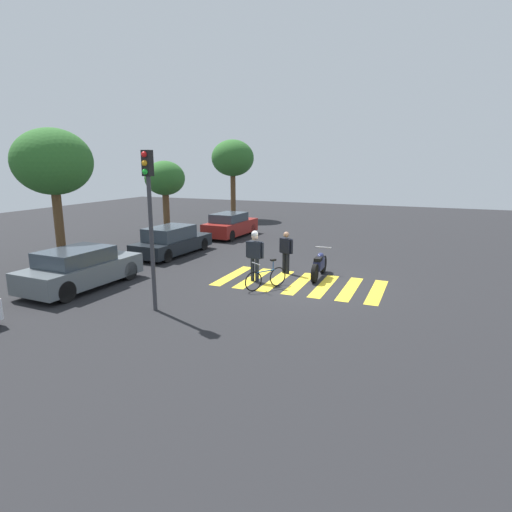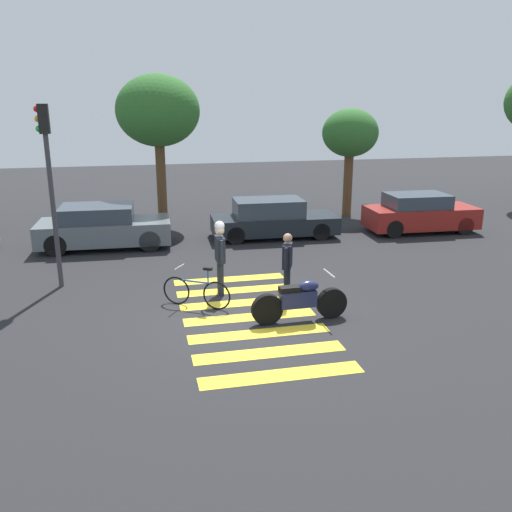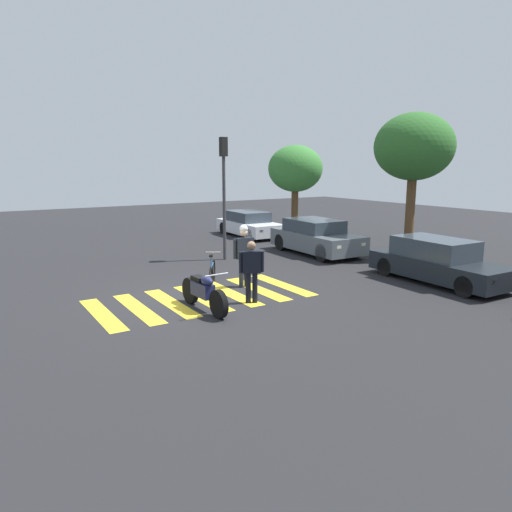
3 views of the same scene
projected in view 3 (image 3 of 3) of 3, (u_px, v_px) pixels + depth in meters
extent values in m
plane|color=#232326|center=(202.00, 298.00, 12.97)|extent=(60.00, 60.00, 0.00)
cylinder|color=black|center=(219.00, 304.00, 11.23)|extent=(0.70, 0.17, 0.69)
cylinder|color=black|center=(190.00, 290.00, 12.43)|extent=(0.70, 0.17, 0.69)
cube|color=#1E234C|center=(203.00, 290.00, 11.84)|extent=(0.81, 0.31, 0.36)
ellipsoid|color=#1E234C|center=(207.00, 281.00, 11.60)|extent=(0.49, 0.26, 0.24)
cube|color=black|center=(199.00, 279.00, 11.95)|extent=(0.45, 0.26, 0.12)
cylinder|color=#A5A5AD|center=(217.00, 275.00, 11.16)|extent=(0.06, 0.62, 0.04)
torus|color=black|center=(214.00, 270.00, 14.79)|extent=(0.60, 0.40, 0.69)
torus|color=black|center=(211.00, 278.00, 13.77)|extent=(0.60, 0.40, 0.69)
cylinder|color=#1E4C8C|center=(212.00, 265.00, 14.23)|extent=(0.71, 0.47, 0.04)
cylinder|color=#1E4C8C|center=(211.00, 262.00, 13.89)|extent=(0.04, 0.04, 0.34)
cube|color=black|center=(211.00, 256.00, 13.86)|extent=(0.22, 0.19, 0.06)
cylinder|color=#99999E|center=(213.00, 252.00, 14.57)|extent=(0.27, 0.40, 0.03)
cylinder|color=black|center=(255.00, 288.00, 12.47)|extent=(0.14, 0.14, 0.81)
cylinder|color=black|center=(248.00, 288.00, 12.44)|extent=(0.14, 0.14, 0.81)
cube|color=black|center=(252.00, 262.00, 12.32)|extent=(0.37, 0.52, 0.58)
sphere|color=#8C664C|center=(251.00, 245.00, 12.24)|extent=(0.22, 0.22, 0.22)
cylinder|color=black|center=(262.00, 262.00, 12.37)|extent=(0.09, 0.09, 0.55)
cylinder|color=black|center=(241.00, 262.00, 12.27)|extent=(0.09, 0.09, 0.55)
cylinder|color=#1E232D|center=(247.00, 272.00, 14.11)|extent=(0.14, 0.14, 0.87)
cylinder|color=#1E232D|center=(241.00, 273.00, 14.02)|extent=(0.14, 0.14, 0.87)
cube|color=#1E232D|center=(244.00, 248.00, 13.92)|extent=(0.21, 0.51, 0.62)
sphere|color=beige|center=(244.00, 232.00, 13.83)|extent=(0.24, 0.24, 0.24)
cylinder|color=#1E232D|center=(253.00, 247.00, 14.08)|extent=(0.09, 0.09, 0.59)
cylinder|color=#1E232D|center=(235.00, 249.00, 13.77)|extent=(0.09, 0.09, 0.59)
sphere|color=white|center=(244.00, 229.00, 13.81)|extent=(0.25, 0.25, 0.25)
cube|color=yellow|center=(102.00, 314.00, 11.56)|extent=(2.97, 0.45, 0.01)
cube|color=yellow|center=(138.00, 308.00, 12.03)|extent=(2.97, 0.45, 0.01)
cube|color=yellow|center=(171.00, 303.00, 12.50)|extent=(2.97, 0.45, 0.01)
cube|color=yellow|center=(202.00, 298.00, 12.97)|extent=(2.97, 0.45, 0.01)
cube|color=yellow|center=(231.00, 293.00, 13.45)|extent=(2.97, 0.45, 0.01)
cube|color=yellow|center=(257.00, 289.00, 13.92)|extent=(2.97, 0.45, 0.01)
cube|color=yellow|center=(282.00, 285.00, 14.39)|extent=(2.97, 0.45, 0.01)
cylinder|color=black|center=(277.00, 233.00, 23.23)|extent=(0.62, 0.24, 0.61)
cylinder|color=black|center=(251.00, 235.00, 22.49)|extent=(0.62, 0.24, 0.61)
cylinder|color=black|center=(249.00, 226.00, 25.66)|extent=(0.62, 0.24, 0.61)
cylinder|color=black|center=(224.00, 228.00, 24.92)|extent=(0.62, 0.24, 0.61)
cube|color=silver|center=(250.00, 227.00, 24.05)|extent=(4.27, 1.89, 0.58)
cube|color=#333D47|center=(248.00, 216.00, 24.12)|extent=(2.33, 1.61, 0.51)
cube|color=#F2EDCC|center=(281.00, 229.00, 22.55)|extent=(0.09, 0.20, 0.12)
cube|color=#F2EDCC|center=(261.00, 231.00, 22.01)|extent=(0.09, 0.20, 0.12)
cylinder|color=black|center=(356.00, 249.00, 18.51)|extent=(0.69, 0.25, 0.69)
cylinder|color=black|center=(323.00, 253.00, 17.71)|extent=(0.69, 0.25, 0.69)
cylinder|color=black|center=(312.00, 239.00, 20.94)|extent=(0.69, 0.25, 0.69)
cylinder|color=black|center=(281.00, 242.00, 20.14)|extent=(0.69, 0.25, 0.69)
cube|color=slate|center=(317.00, 241.00, 19.29)|extent=(4.28, 2.00, 0.70)
cube|color=#333D47|center=(314.00, 225.00, 19.35)|extent=(2.34, 1.71, 0.50)
cube|color=#F2EDCC|center=(363.00, 244.00, 17.80)|extent=(0.09, 0.20, 0.12)
cube|color=#F2EDCC|center=(339.00, 247.00, 17.22)|extent=(0.09, 0.20, 0.12)
cylinder|color=black|center=(498.00, 280.00, 13.71)|extent=(0.62, 0.24, 0.61)
cylinder|color=black|center=(465.00, 286.00, 13.00)|extent=(0.62, 0.24, 0.61)
cylinder|color=black|center=(417.00, 262.00, 16.23)|extent=(0.62, 0.24, 0.61)
cylinder|color=black|center=(386.00, 267.00, 15.52)|extent=(0.62, 0.24, 0.61)
cube|color=black|center=(439.00, 268.00, 14.58)|extent=(4.43, 1.84, 0.59)
cube|color=#333D47|center=(434.00, 248.00, 14.66)|extent=(2.41, 1.56, 0.60)
cube|color=#F2EDCC|center=(493.00, 282.00, 12.49)|extent=(0.09, 0.20, 0.12)
cylinder|color=#38383D|center=(224.00, 209.00, 17.86)|extent=(0.12, 0.12, 3.89)
cube|color=black|center=(223.00, 147.00, 17.42)|extent=(0.25, 0.25, 0.70)
sphere|color=red|center=(222.00, 140.00, 17.48)|extent=(0.16, 0.16, 0.16)
sphere|color=orange|center=(222.00, 147.00, 17.52)|extent=(0.16, 0.16, 0.16)
sphere|color=green|center=(222.00, 153.00, 17.57)|extent=(0.16, 0.16, 0.16)
cylinder|color=brown|center=(295.00, 211.00, 25.48)|extent=(0.37, 0.37, 2.30)
ellipsoid|color=#387A33|center=(295.00, 168.00, 25.06)|extent=(2.89, 2.89, 2.46)
cylinder|color=brown|center=(410.00, 216.00, 19.03)|extent=(0.37, 0.37, 3.13)
ellipsoid|color=#2D6628|center=(414.00, 147.00, 18.51)|extent=(3.10, 3.10, 2.63)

